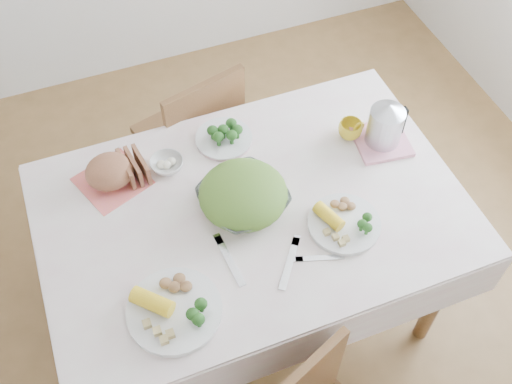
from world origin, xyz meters
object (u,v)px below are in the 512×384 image
object	(u,v)px
chair_far	(188,130)
salad_bowl	(243,199)
dinner_plate_left	(175,311)
electric_kettle	(386,120)
yellow_mug	(350,130)
dinner_plate_right	(344,224)
dining_table	(253,263)

from	to	relation	value
chair_far	salad_bowl	size ratio (longest dim) A/B	2.99
dinner_plate_left	electric_kettle	distance (m)	1.04
yellow_mug	dinner_plate_left	bearing A→B (deg)	-150.56
chair_far	dinner_plate_left	size ratio (longest dim) A/B	2.93
chair_far	dinner_plate_right	bearing A→B (deg)	93.75
salad_bowl	dinner_plate_left	world-z (taller)	salad_bowl
dining_table	chair_far	xyz separation A→B (m)	(-0.05, 0.72, 0.09)
yellow_mug	salad_bowl	bearing A→B (deg)	-161.85
salad_bowl	electric_kettle	size ratio (longest dim) A/B	1.59
yellow_mug	dining_table	bearing A→B (deg)	-158.54
dinner_plate_right	electric_kettle	xyz separation A→B (m)	(0.31, 0.30, 0.11)
salad_bowl	yellow_mug	xyz separation A→B (m)	(0.50, 0.16, 0.00)
chair_far	dinner_plate_right	size ratio (longest dim) A/B	3.46
dinner_plate_right	yellow_mug	xyz separation A→B (m)	(0.21, 0.37, 0.03)
dinner_plate_right	electric_kettle	distance (m)	0.44
chair_far	salad_bowl	world-z (taller)	chair_far
salad_bowl	yellow_mug	distance (m)	0.53
electric_kettle	yellow_mug	bearing A→B (deg)	128.24
dining_table	yellow_mug	size ratio (longest dim) A/B	15.11
dining_table	salad_bowl	bearing A→B (deg)	140.81
yellow_mug	chair_far	bearing A→B (deg)	134.26
dinner_plate_right	dinner_plate_left	bearing A→B (deg)	-170.65
dinner_plate_left	dinner_plate_right	world-z (taller)	dinner_plate_left
yellow_mug	dinner_plate_right	bearing A→B (deg)	-118.98
dining_table	electric_kettle	world-z (taller)	electric_kettle
dinner_plate_right	electric_kettle	world-z (taller)	electric_kettle
chair_far	electric_kettle	bearing A→B (deg)	120.29
electric_kettle	chair_far	bearing A→B (deg)	120.07
dinner_plate_right	electric_kettle	size ratio (longest dim) A/B	1.38
dinner_plate_right	yellow_mug	world-z (taller)	yellow_mug
chair_far	dining_table	bearing A→B (deg)	78.38
salad_bowl	chair_far	bearing A→B (deg)	91.62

